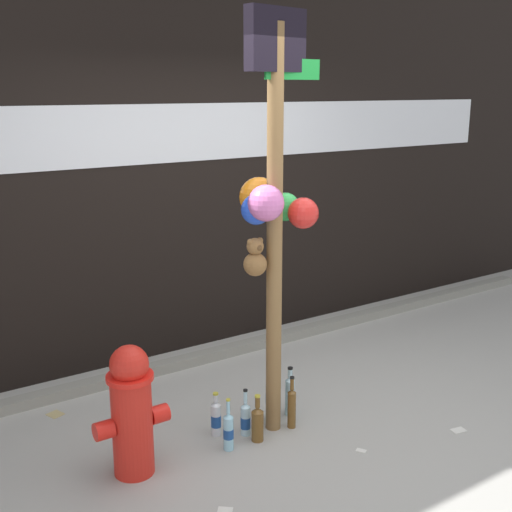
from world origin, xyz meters
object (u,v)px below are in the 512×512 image
Objects in this scene: bottle_4 at (292,407)px; bottle_6 at (290,394)px; bottle_1 at (228,431)px; bottle_2 at (216,418)px; bottle_5 at (246,419)px; bottle_3 at (270,399)px; bottle_0 at (257,423)px; fire_hydrant at (132,410)px; memorial_post at (272,195)px.

bottle_4 is 0.18m from bottle_6.
bottle_4 is at bearing 0.23° from bottle_1.
bottle_6 is at bearing 57.30° from bottle_4.
bottle_5 reaches higher than bottle_2.
bottle_2 is at bearing 147.46° from bottle_5.
bottle_1 is 0.95× the size of bottle_4.
bottle_0 is at bearing -141.12° from bottle_3.
fire_hydrant is at bearing -176.04° from bottle_3.
bottle_4 is (0.50, 0.00, 0.02)m from bottle_1.
bottle_6 reaches higher than bottle_1.
bottle_5 is at bearing -163.21° from bottle_3.
bottle_6 is (1.19, 0.06, -0.25)m from fire_hydrant.
memorial_post is 8.33× the size of bottle_0.
memorial_post is at bearing 1.20° from bottle_5.
bottle_1 is at bearing 176.70° from bottle_0.
bottle_4 is (0.47, -0.20, 0.03)m from bottle_2.
bottle_6 is at bearing -5.06° from bottle_3.
bottle_2 is 0.19m from bottle_5.
bottle_2 is 0.78× the size of bottle_3.
bottle_3 is (0.41, -0.03, 0.03)m from bottle_2.
fire_hydrant is (-0.99, -0.00, -1.17)m from memorial_post.
fire_hydrant reaches higher than bottle_0.
bottle_4 is 1.04× the size of bottle_6.
bottle_4 is at bearing -16.46° from bottle_5.
bottle_3 is 1.09× the size of bottle_6.
bottle_0 is 0.83× the size of bottle_3.
memorial_post is 1.50m from bottle_2.
bottle_5 is at bearing 102.69° from bottle_0.
bottle_4 reaches higher than bottle_1.
bottle_1 is 0.91× the size of bottle_3.
bottle_0 is 0.92× the size of bottle_1.
bottle_5 is 0.41m from bottle_6.
bottle_6 is (0.41, 0.06, 0.04)m from bottle_5.
bottle_1 is 0.61m from bottle_6.
fire_hydrant is 0.69m from bottle_2.
bottle_6 is at bearing 2.75° from fire_hydrant.
bottle_1 is 0.20m from bottle_2.
bottle_5 is at bearing 163.54° from bottle_4.
bottle_5 reaches higher than bottle_0.
memorial_post is at bearing -164.48° from bottle_6.
memorial_post is 1.44m from bottle_6.
memorial_post is 8.26× the size of bottle_5.
bottle_6 is (0.59, 0.15, 0.02)m from bottle_1.
fire_hydrant is 1.22m from bottle_6.
bottle_6 reaches higher than bottle_0.
memorial_post reaches higher than bottle_5.
memorial_post is 6.94× the size of bottle_3.
bottle_0 is 0.90× the size of bottle_6.
bottle_0 is 1.06× the size of bottle_2.
bottle_3 is at bearing 16.79° from bottle_5.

